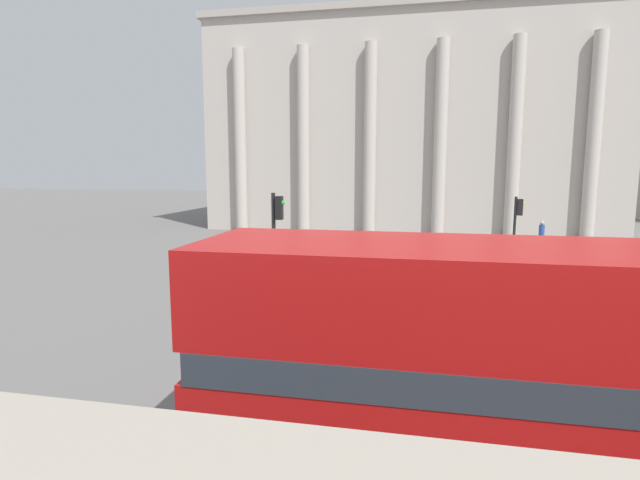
{
  "coord_description": "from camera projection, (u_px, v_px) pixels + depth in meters",
  "views": [
    {
      "loc": [
        -1.09,
        -2.57,
        4.89
      ],
      "look_at": [
        -4.76,
        15.05,
        2.28
      ],
      "focal_mm": 28.0,
      "sensor_mm": 36.0,
      "label": 1
    }
  ],
  "objects": [
    {
      "name": "traffic_light_mid",
      "position": [
        516.0,
        226.0,
        21.49
      ],
      "size": [
        0.42,
        0.24,
        3.67
      ],
      "color": "black",
      "rests_on": "ground_plane"
    },
    {
      "name": "plaza_building_left",
      "position": [
        409.0,
        128.0,
        42.95
      ],
      "size": [
        31.66,
        15.95,
        16.62
      ],
      "color": "#BCB2A8",
      "rests_on": "ground_plane"
    },
    {
      "name": "car_white",
      "position": [
        588.0,
        266.0,
        21.52
      ],
      "size": [
        4.2,
        1.93,
        1.35
      ],
      "rotation": [
        0.0,
        0.0,
        4.56
      ],
      "color": "black",
      "rests_on": "ground_plane"
    },
    {
      "name": "pedestrian_blue",
      "position": [
        541.0,
        233.0,
        29.88
      ],
      "size": [
        0.32,
        0.32,
        1.74
      ],
      "rotation": [
        0.0,
        0.0,
        0.58
      ],
      "color": "#282B33",
      "rests_on": "ground_plane"
    },
    {
      "name": "double_decker_bus",
      "position": [
        595.0,
        378.0,
        6.52
      ],
      "size": [
        10.7,
        2.65,
        3.88
      ],
      "rotation": [
        0.0,
        0.0,
        0.06
      ],
      "color": "black",
      "rests_on": "ground_plane"
    },
    {
      "name": "traffic_light_near",
      "position": [
        276.0,
        241.0,
        15.04
      ],
      "size": [
        0.42,
        0.24,
        4.16
      ],
      "color": "black",
      "rests_on": "ground_plane"
    },
    {
      "name": "pedestrian_olive",
      "position": [
        348.0,
        261.0,
        21.35
      ],
      "size": [
        0.32,
        0.32,
        1.63
      ],
      "rotation": [
        0.0,
        0.0,
        5.24
      ],
      "color": "#282B33",
      "rests_on": "ground_plane"
    }
  ]
}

